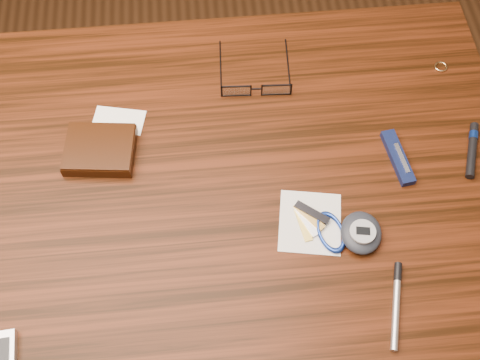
{
  "coord_description": "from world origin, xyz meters",
  "views": [
    {
      "loc": [
        0.02,
        -0.43,
        1.55
      ],
      "look_at": [
        0.06,
        0.01,
        0.76
      ],
      "focal_mm": 45.0,
      "sensor_mm": 36.0,
      "label": 1
    }
  ],
  "objects_px": {
    "pedometer": "(361,233)",
    "pocket_knife": "(398,157)",
    "eyeglasses": "(256,87)",
    "notepad_keys": "(320,227)",
    "silver_pen": "(397,298)",
    "desk": "(202,220)",
    "wallet_and_card": "(100,149)"
  },
  "relations": [
    {
      "from": "pedometer",
      "to": "pocket_knife",
      "type": "distance_m",
      "value": 0.15
    },
    {
      "from": "eyeglasses",
      "to": "pocket_knife",
      "type": "height_order",
      "value": "eyeglasses"
    },
    {
      "from": "eyeglasses",
      "to": "notepad_keys",
      "type": "height_order",
      "value": "eyeglasses"
    },
    {
      "from": "silver_pen",
      "to": "pedometer",
      "type": "bearing_deg",
      "value": 107.66
    },
    {
      "from": "desk",
      "to": "pocket_knife",
      "type": "relative_size",
      "value": 10.1
    },
    {
      "from": "desk",
      "to": "eyeglasses",
      "type": "distance_m",
      "value": 0.24
    },
    {
      "from": "desk",
      "to": "wallet_and_card",
      "type": "bearing_deg",
      "value": 150.97
    },
    {
      "from": "wallet_and_card",
      "to": "eyeglasses",
      "type": "distance_m",
      "value": 0.27
    },
    {
      "from": "notepad_keys",
      "to": "pocket_knife",
      "type": "bearing_deg",
      "value": 37.28
    },
    {
      "from": "desk",
      "to": "pedometer",
      "type": "relative_size",
      "value": 12.97
    },
    {
      "from": "pocket_knife",
      "to": "wallet_and_card",
      "type": "bearing_deg",
      "value": 173.19
    },
    {
      "from": "notepad_keys",
      "to": "wallet_and_card",
      "type": "bearing_deg",
      "value": 153.58
    },
    {
      "from": "desk",
      "to": "pocket_knife",
      "type": "distance_m",
      "value": 0.33
    },
    {
      "from": "desk",
      "to": "wallet_and_card",
      "type": "relative_size",
      "value": 7.02
    },
    {
      "from": "desk",
      "to": "pocket_knife",
      "type": "height_order",
      "value": "pocket_knife"
    },
    {
      "from": "pedometer",
      "to": "silver_pen",
      "type": "height_order",
      "value": "pedometer"
    },
    {
      "from": "eyeglasses",
      "to": "silver_pen",
      "type": "height_order",
      "value": "eyeglasses"
    },
    {
      "from": "eyeglasses",
      "to": "silver_pen",
      "type": "bearing_deg",
      "value": -67.57
    },
    {
      "from": "pedometer",
      "to": "notepad_keys",
      "type": "xyz_separation_m",
      "value": [
        -0.06,
        0.02,
        -0.01
      ]
    },
    {
      "from": "wallet_and_card",
      "to": "eyeglasses",
      "type": "bearing_deg",
      "value": 20.9
    },
    {
      "from": "pedometer",
      "to": "pocket_knife",
      "type": "xyz_separation_m",
      "value": [
        0.08,
        0.12,
        -0.01
      ]
    },
    {
      "from": "wallet_and_card",
      "to": "silver_pen",
      "type": "relative_size",
      "value": 1.17
    },
    {
      "from": "desk",
      "to": "notepad_keys",
      "type": "height_order",
      "value": "notepad_keys"
    },
    {
      "from": "wallet_and_card",
      "to": "pedometer",
      "type": "relative_size",
      "value": 1.85
    },
    {
      "from": "pedometer",
      "to": "silver_pen",
      "type": "xyz_separation_m",
      "value": [
        0.03,
        -0.1,
        -0.01
      ]
    },
    {
      "from": "eyeglasses",
      "to": "silver_pen",
      "type": "relative_size",
      "value": 1.04
    },
    {
      "from": "pocket_knife",
      "to": "silver_pen",
      "type": "bearing_deg",
      "value": -102.96
    },
    {
      "from": "wallet_and_card",
      "to": "pedometer",
      "type": "height_order",
      "value": "pedometer"
    },
    {
      "from": "desk",
      "to": "notepad_keys",
      "type": "xyz_separation_m",
      "value": [
        0.17,
        -0.08,
        0.11
      ]
    },
    {
      "from": "wallet_and_card",
      "to": "silver_pen",
      "type": "xyz_separation_m",
      "value": [
        0.41,
        -0.28,
        -0.01
      ]
    },
    {
      "from": "notepad_keys",
      "to": "silver_pen",
      "type": "xyz_separation_m",
      "value": [
        0.09,
        -0.12,
        0.0
      ]
    },
    {
      "from": "eyeglasses",
      "to": "silver_pen",
      "type": "distance_m",
      "value": 0.4
    }
  ]
}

